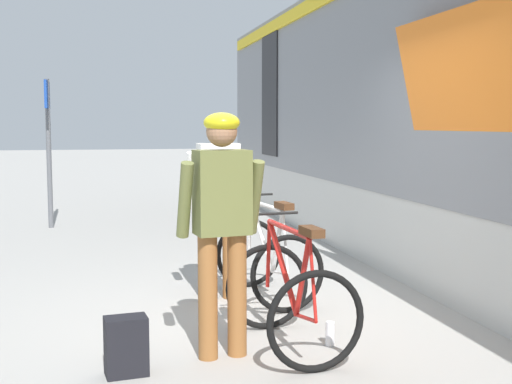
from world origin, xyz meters
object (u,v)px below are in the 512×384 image
(bicycle_near_red, at_px, (290,297))
(water_bottle_near_the_bikes, at_px, (330,334))
(bicycle_far_white, at_px, (267,258))
(backpack_on_platform, at_px, (126,346))
(cyclist_far_in_white, at_px, (218,190))
(cyclist_near_in_olive, at_px, (222,213))
(platform_sign_post, at_px, (48,128))

(bicycle_near_red, distance_m, water_bottle_near_the_bikes, 0.44)
(bicycle_far_white, xyz_separation_m, backpack_on_platform, (-1.40, -1.69, -0.20))
(backpack_on_platform, bearing_deg, water_bottle_near_the_bikes, 2.91)
(cyclist_far_in_white, height_order, bicycle_far_white, cyclist_far_in_white)
(cyclist_near_in_olive, bearing_deg, water_bottle_near_the_bikes, 3.29)
(bicycle_near_red, height_order, platform_sign_post, platform_sign_post)
(water_bottle_near_the_bikes, bearing_deg, platform_sign_post, 110.66)
(cyclist_near_in_olive, xyz_separation_m, bicycle_near_red, (0.52, 0.05, -0.65))
(bicycle_near_red, xyz_separation_m, water_bottle_near_the_bikes, (0.32, 0.00, -0.31))
(backpack_on_platform, bearing_deg, bicycle_near_red, 5.35)
(cyclist_near_in_olive, xyz_separation_m, platform_sign_post, (-1.65, 6.64, 0.57))
(backpack_on_platform, relative_size, water_bottle_near_the_bikes, 2.13)
(bicycle_near_red, xyz_separation_m, bicycle_far_white, (0.18, 1.44, 0.00))
(cyclist_far_in_white, bearing_deg, bicycle_far_white, -16.22)
(platform_sign_post, bearing_deg, cyclist_near_in_olive, -76.07)
(cyclist_near_in_olive, bearing_deg, bicycle_near_red, 5.24)
(backpack_on_platform, bearing_deg, cyclist_near_in_olive, 10.18)
(water_bottle_near_the_bikes, height_order, platform_sign_post, platform_sign_post)
(cyclist_near_in_olive, bearing_deg, bicycle_far_white, 64.65)
(cyclist_far_in_white, relative_size, platform_sign_post, 0.73)
(cyclist_far_in_white, relative_size, bicycle_near_red, 1.57)
(water_bottle_near_the_bikes, distance_m, platform_sign_post, 7.20)
(cyclist_near_in_olive, height_order, bicycle_near_red, cyclist_near_in_olive)
(water_bottle_near_the_bikes, bearing_deg, backpack_on_platform, -170.44)
(cyclist_far_in_white, xyz_separation_m, bicycle_near_red, (0.27, -1.57, -0.65))
(cyclist_near_in_olive, distance_m, bicycle_near_red, 0.83)
(cyclist_far_in_white, height_order, backpack_on_platform, cyclist_far_in_white)
(backpack_on_platform, bearing_deg, platform_sign_post, 91.27)
(backpack_on_platform, xyz_separation_m, platform_sign_post, (-0.95, 6.85, 1.42))
(cyclist_far_in_white, height_order, bicycle_near_red, cyclist_far_in_white)
(bicycle_far_white, height_order, platform_sign_post, platform_sign_post)
(cyclist_far_in_white, relative_size, bicycle_far_white, 1.53)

